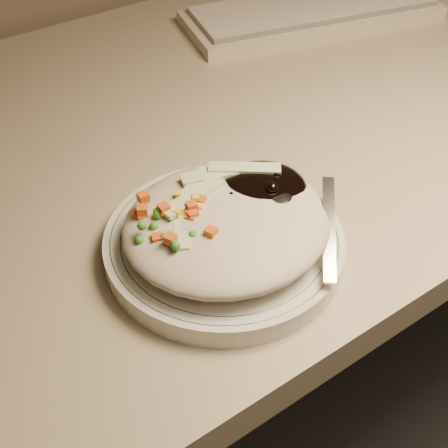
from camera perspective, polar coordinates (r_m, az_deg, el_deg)
desk at (r=0.88m, az=-4.68°, el=-2.61°), size 1.40×0.70×0.74m
plate at (r=0.58m, az=-0.00°, el=-1.90°), size 0.22×0.22×0.02m
plate_rim at (r=0.57m, az=-0.00°, el=-1.18°), size 0.21×0.21×0.00m
meal at (r=0.56m, az=0.40°, el=0.55°), size 0.21×0.19×0.05m
keyboard at (r=1.02m, az=8.09°, el=18.57°), size 0.42×0.23×0.03m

